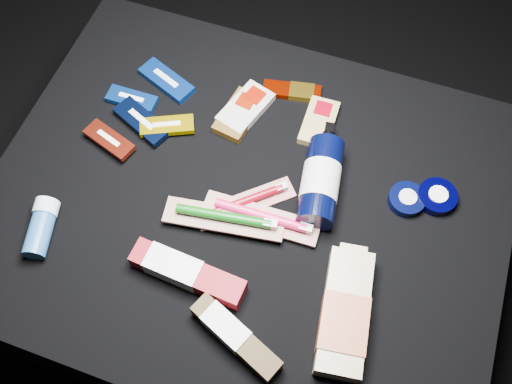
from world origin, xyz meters
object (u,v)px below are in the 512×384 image
(deodorant_stick, at_px, (41,227))
(toothpaste_carton_red, at_px, (183,271))
(bodywash_bottle, at_px, (344,315))
(lotion_bottle, at_px, (321,181))

(deodorant_stick, xyz_separation_m, toothpaste_carton_red, (0.28, 0.01, -0.00))
(bodywash_bottle, distance_m, deodorant_stick, 0.56)
(lotion_bottle, height_order, deodorant_stick, lotion_bottle)
(lotion_bottle, distance_m, bodywash_bottle, 0.25)
(toothpaste_carton_red, bearing_deg, deodorant_stick, -174.51)
(lotion_bottle, height_order, bodywash_bottle, lotion_bottle)
(bodywash_bottle, bearing_deg, toothpaste_carton_red, 175.39)
(toothpaste_carton_red, bearing_deg, bodywash_bottle, 7.37)
(lotion_bottle, relative_size, deodorant_stick, 1.95)
(toothpaste_carton_red, bearing_deg, lotion_bottle, 57.57)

